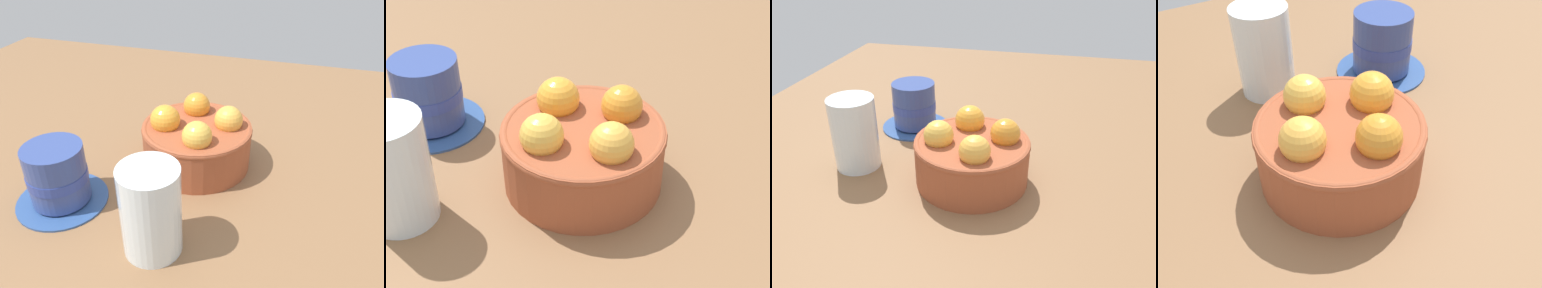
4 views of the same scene
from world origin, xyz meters
TOP-DOWN VIEW (x-y plane):
  - ground_plane at (0.00, 0.00)cm, footprint 142.13×102.26cm
  - terracotta_bowl at (0.03, 0.01)cm, footprint 16.76×16.76cm
  - coffee_cup at (15.10, 14.28)cm, footprint 12.38×12.38cm
  - water_glass at (0.20, 18.41)cm, footprint 6.99×6.99cm

SIDE VIEW (x-z plane):
  - ground_plane at x=0.00cm, z-range -4.32..0.00cm
  - coffee_cup at x=15.10cm, z-range -0.33..8.39cm
  - terracotta_bowl at x=0.03cm, z-range -0.70..9.21cm
  - water_glass at x=0.20cm, z-range 0.00..11.35cm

